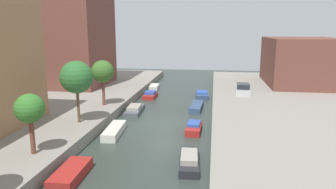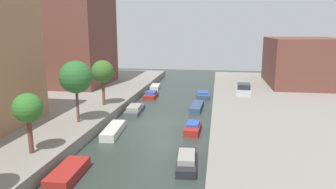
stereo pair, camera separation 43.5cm
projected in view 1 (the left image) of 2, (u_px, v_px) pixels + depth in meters
ground_plane at (161, 124)px, 31.30m from camera, size 84.00×84.00×0.00m
quay_left at (23, 113)px, 33.34m from camera, size 20.00×64.00×1.00m
quay_right at (320, 125)px, 29.05m from camera, size 20.00×64.00×1.00m
apartment_tower_far at (70, 21)px, 45.67m from camera, size 10.00×11.46×18.88m
low_block_right at (301, 61)px, 47.15m from camera, size 10.00×13.50×6.95m
street_tree_1 at (30, 109)px, 20.61m from camera, size 1.96×1.96×4.15m
street_tree_2 at (77, 77)px, 27.51m from camera, size 2.89×2.89×5.57m
street_tree_3 at (103, 72)px, 33.90m from camera, size 2.44×2.44×4.97m
parked_car at (243, 89)px, 40.71m from camera, size 2.01×4.11×1.34m
moored_boat_left_1 at (71, 173)px, 19.78m from camera, size 1.69×3.91×0.68m
moored_boat_left_2 at (114, 131)px, 28.04m from camera, size 1.59×4.62×0.68m
moored_boat_left_3 at (135, 110)px, 35.38m from camera, size 1.78×4.66×0.80m
moored_boat_left_4 at (150, 95)px, 42.76m from camera, size 1.59×3.08×0.89m
moored_boat_left_5 at (154, 87)px, 49.07m from camera, size 1.54×3.63×0.62m
moored_boat_right_1 at (189, 160)px, 21.61m from camera, size 1.62×4.34×0.93m
moored_boat_right_2 at (194, 128)px, 28.69m from camera, size 1.41×3.21×0.88m
moored_boat_right_3 at (197, 107)px, 36.75m from camera, size 1.47×4.63×0.62m
moored_boat_right_4 at (202, 94)px, 43.29m from camera, size 1.97×4.15×0.82m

